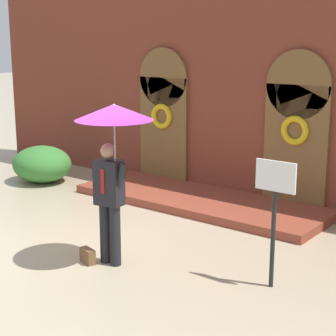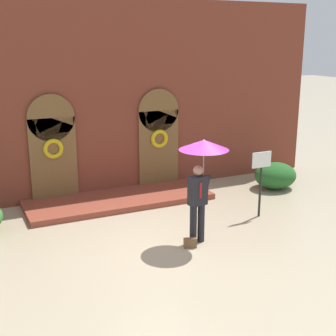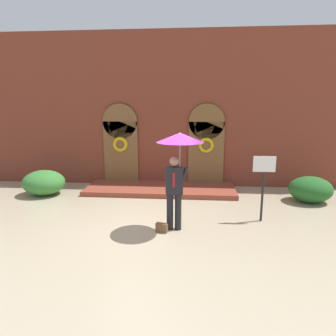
# 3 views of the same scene
# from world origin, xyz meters

# --- Properties ---
(ground_plane) EXTENTS (80.00, 80.00, 0.00)m
(ground_plane) POSITION_xyz_m (0.00, 0.00, 0.00)
(ground_plane) COLOR tan
(building_facade) EXTENTS (14.00, 2.30, 5.60)m
(building_facade) POSITION_xyz_m (-0.00, 4.15, 2.68)
(building_facade) COLOR brown
(building_facade) RESTS_ON ground
(person_with_umbrella) EXTENTS (1.10, 1.10, 2.36)m
(person_with_umbrella) POSITION_xyz_m (0.79, -0.24, 1.91)
(person_with_umbrella) COLOR black
(person_with_umbrella) RESTS_ON ground
(handbag) EXTENTS (0.30, 0.19, 0.22)m
(handbag) POSITION_xyz_m (0.42, -0.44, 0.11)
(handbag) COLOR brown
(handbag) RESTS_ON ground
(sign_post) EXTENTS (0.56, 0.06, 1.72)m
(sign_post) POSITION_xyz_m (2.93, 0.50, 1.16)
(sign_post) COLOR black
(sign_post) RESTS_ON ground
(shrub_right) EXTENTS (1.32, 1.16, 0.81)m
(shrub_right) POSITION_xyz_m (4.81, 2.27, 0.40)
(shrub_right) COLOR #235B23
(shrub_right) RESTS_ON ground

